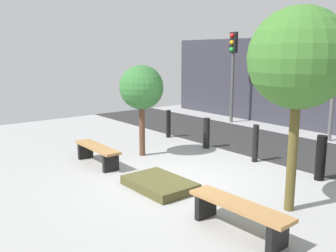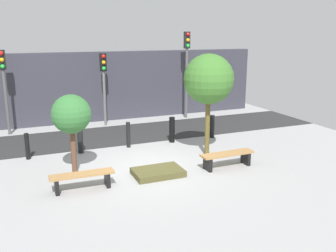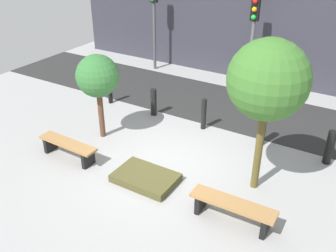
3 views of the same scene
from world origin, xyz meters
name	(u,v)px [view 3 (image 3 of 3)]	position (x,y,z in m)	size (l,w,h in m)	color
ground_plane	(161,167)	(0.00, 0.00, 0.00)	(18.00, 18.00, 0.00)	#989898
road_strip	(227,106)	(0.00, 4.12, 0.01)	(18.00, 3.08, 0.01)	#2A2A2A
building_facade	(262,38)	(0.00, 7.07, 1.62)	(16.20, 0.50, 3.25)	#33333D
bench_left	(68,147)	(-2.25, -0.89, 0.33)	(1.72, 0.42, 0.47)	black
bench_right	(232,208)	(2.25, -0.89, 0.34)	(1.76, 0.46, 0.47)	black
planter_bed	(146,178)	(0.00, -0.69, 0.09)	(1.45, 0.97, 0.18)	#4C4825
tree_behind_left_bench	(98,77)	(-2.25, 0.45, 1.80)	(1.15, 1.15, 2.40)	brown
tree_behind_right_bench	(268,81)	(2.25, 0.45, 2.61)	(1.67, 1.67, 3.46)	brown
bollard_far_left	(110,90)	(-3.49, 2.33, 0.45)	(0.15, 0.15, 0.89)	black
bollard_left	(154,102)	(-1.75, 2.33, 0.44)	(0.19, 0.19, 0.87)	black
bollard_center	(204,114)	(0.00, 2.33, 0.47)	(0.15, 0.15, 0.95)	black
bollard_right	(262,129)	(1.75, 2.33, 0.49)	(0.21, 0.21, 0.98)	black
bollard_far_right	(330,147)	(3.49, 2.33, 0.45)	(0.21, 0.21, 0.91)	black
traffic_light_west	(154,10)	(-4.06, 5.95, 2.40)	(0.28, 0.27, 3.46)	#4D4D4D
traffic_light_mid_west	(253,27)	(0.00, 5.95, 2.25)	(0.28, 0.27, 3.24)	#5E5E5E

